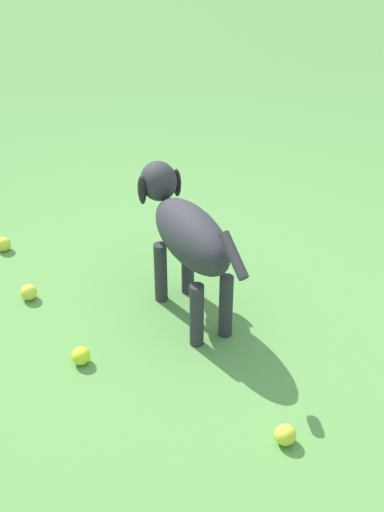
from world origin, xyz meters
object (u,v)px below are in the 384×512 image
Objects in this scene: tennis_ball_2 at (285,435)px; tennis_ball_4 at (3,244)px; tennis_ball_0 at (200,215)px; tennis_ball_3 at (81,356)px; tennis_ball_1 at (29,292)px; dog at (186,232)px.

tennis_ball_2 is 1.00× the size of tennis_ball_4.
tennis_ball_0 is 1.12m from tennis_ball_3.
tennis_ball_1 and tennis_ball_4 have the same top height.
tennis_ball_3 is at bearing 166.35° from tennis_ball_0.
tennis_ball_0 is 0.95m from tennis_ball_1.
dog reaches higher than tennis_ball_3.
dog is at bearing -109.28° from tennis_ball_4.
dog reaches higher than tennis_ball_2.
dog reaches higher than tennis_ball_0.
tennis_ball_4 is (0.34, 0.25, 0.00)m from tennis_ball_1.
tennis_ball_0 is at bearing -31.72° from dog.
tennis_ball_2 is at bearing -109.31° from tennis_ball_3.
tennis_ball_0 is 1.00× the size of tennis_ball_2.
tennis_ball_0 is at bearing -13.65° from tennis_ball_3.
dog is 10.06× the size of tennis_ball_1.
tennis_ball_1 is 1.00× the size of tennis_ball_4.
tennis_ball_3 is 1.00× the size of tennis_ball_4.
tennis_ball_0 and tennis_ball_1 have the same top height.
tennis_ball_3 is at bearing 70.69° from tennis_ball_2.
tennis_ball_1 is 1.00× the size of tennis_ball_2.
tennis_ball_4 is (0.68, 0.57, 0.00)m from tennis_ball_3.
tennis_ball_2 is at bearing -125.74° from tennis_ball_4.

